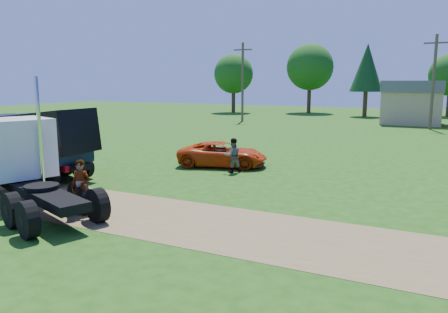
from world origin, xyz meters
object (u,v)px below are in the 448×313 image
at_px(orange_pickup, 222,154).
at_px(spectator_a, 81,188).
at_px(white_semi_tractor, 14,161).
at_px(navy_truck, 30,144).
at_px(black_dump_truck, 27,139).

bearing_deg(orange_pickup, spectator_a, 161.69).
height_order(white_semi_tractor, orange_pickup, white_semi_tractor).
height_order(orange_pickup, spectator_a, spectator_a).
relative_size(white_semi_tractor, orange_pickup, 1.66).
xyz_separation_m(navy_truck, orange_pickup, (7.60, 6.10, -0.84)).
bearing_deg(black_dump_truck, orange_pickup, 43.55).
bearing_deg(white_semi_tractor, navy_truck, 154.90).
height_order(white_semi_tractor, black_dump_truck, white_semi_tractor).
distance_m(orange_pickup, spectator_a, 10.10).
bearing_deg(navy_truck, orange_pickup, 50.32).
relative_size(white_semi_tractor, navy_truck, 1.15).
relative_size(black_dump_truck, navy_truck, 1.13).
height_order(navy_truck, orange_pickup, navy_truck).
distance_m(white_semi_tractor, spectator_a, 3.38).
distance_m(navy_truck, orange_pickup, 9.78).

